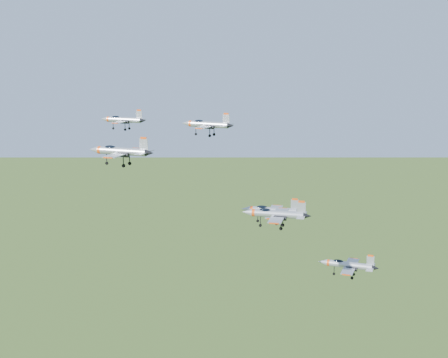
# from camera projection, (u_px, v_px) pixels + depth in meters

# --- Properties ---
(jet_lead) EXTENTS (12.00, 9.87, 3.21)m
(jet_lead) POSITION_uv_depth(u_px,v_px,m) (123.00, 120.00, 149.13)
(jet_lead) COLOR #9FA3AC
(jet_left_high) EXTENTS (12.58, 10.48, 3.36)m
(jet_left_high) POSITION_uv_depth(u_px,v_px,m) (207.00, 124.00, 136.29)
(jet_left_high) COLOR #9FA3AC
(jet_right_high) EXTENTS (13.92, 11.48, 3.72)m
(jet_right_high) POSITION_uv_depth(u_px,v_px,m) (120.00, 151.00, 119.86)
(jet_right_high) COLOR #9FA3AC
(jet_left_low) EXTENTS (14.03, 11.62, 3.75)m
(jet_left_low) POSITION_uv_depth(u_px,v_px,m) (271.00, 210.00, 137.35)
(jet_left_low) COLOR #9FA3AC
(jet_right_low) EXTENTS (13.27, 10.95, 3.55)m
(jet_right_low) POSITION_uv_depth(u_px,v_px,m) (275.00, 214.00, 117.10)
(jet_right_low) COLOR #9FA3AC
(jet_trail) EXTENTS (12.70, 10.49, 3.39)m
(jet_trail) POSITION_uv_depth(u_px,v_px,m) (347.00, 265.00, 129.68)
(jet_trail) COLOR #9FA3AC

